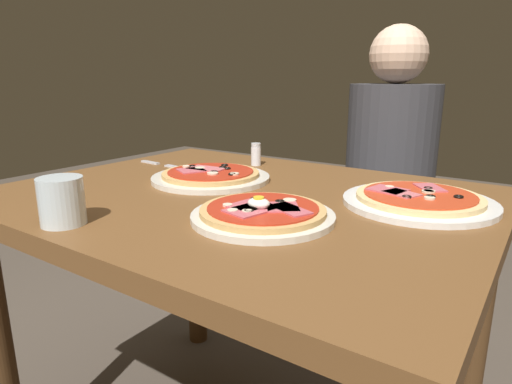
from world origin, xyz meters
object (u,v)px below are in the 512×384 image
object	(u,v)px
pizza_across_left	(211,176)
water_glass_near	(62,204)
diner_person	(387,199)
fork	(156,164)
salt_shaker	(256,154)
knife	(60,192)
dining_table	(240,244)
pizza_foreground	(263,213)
pizza_across_right	(419,200)

from	to	relation	value
pizza_across_left	water_glass_near	size ratio (longest dim) A/B	3.49
pizza_across_left	diner_person	size ratio (longest dim) A/B	0.26
water_glass_near	fork	xyz separation A→B (m)	(-0.28, 0.49, -0.03)
salt_shaker	fork	bearing A→B (deg)	-148.21
knife	salt_shaker	size ratio (longest dim) A/B	2.91
dining_table	pizza_foreground	xyz separation A→B (m)	(0.15, -0.13, 0.14)
pizza_across_left	knife	xyz separation A→B (m)	(-0.20, -0.29, -0.01)
pizza_across_left	pizza_foreground	bearing A→B (deg)	-33.67
dining_table	fork	size ratio (longest dim) A/B	6.80
water_glass_near	pizza_across_left	bearing A→B (deg)	90.95
pizza_foreground	water_glass_near	bearing A→B (deg)	-141.42
salt_shaker	pizza_foreground	bearing A→B (deg)	-54.12
pizza_foreground	pizza_across_right	size ratio (longest dim) A/B	0.87
pizza_across_right	water_glass_near	distance (m)	0.69
dining_table	pizza_across_left	bearing A→B (deg)	155.99
pizza_foreground	water_glass_near	xyz separation A→B (m)	(-0.28, -0.22, 0.02)
dining_table	diner_person	xyz separation A→B (m)	(0.09, 0.81, -0.06)
pizza_foreground	pizza_across_left	size ratio (longest dim) A/B	0.89
pizza_across_right	dining_table	bearing A→B (deg)	-160.20
salt_shaker	diner_person	bearing A→B (deg)	65.08
pizza_across_right	pizza_foreground	bearing A→B (deg)	-129.13
fork	salt_shaker	distance (m)	0.30
pizza_foreground	pizza_across_right	world-z (taller)	pizza_foreground
pizza_foreground	knife	size ratio (longest dim) A/B	1.38
dining_table	pizza_across_right	bearing A→B (deg)	19.80
pizza_foreground	diner_person	world-z (taller)	diner_person
pizza_across_left	water_glass_near	world-z (taller)	water_glass_near
fork	knife	xyz separation A→B (m)	(0.08, -0.36, 0.00)
dining_table	pizza_across_left	distance (m)	0.20
diner_person	dining_table	bearing A→B (deg)	83.86
pizza_across_left	water_glass_near	xyz separation A→B (m)	(0.01, -0.42, 0.03)
pizza_across_right	water_glass_near	xyz separation A→B (m)	(-0.49, -0.49, 0.03)
pizza_across_right	diner_person	xyz separation A→B (m)	(-0.28, 0.68, -0.20)
pizza_foreground	water_glass_near	distance (m)	0.36
dining_table	pizza_foreground	distance (m)	0.24
pizza_foreground	fork	bearing A→B (deg)	155.05
dining_table	pizza_across_left	xyz separation A→B (m)	(-0.14, 0.06, 0.13)
pizza_across_right	knife	size ratio (longest dim) A/B	1.58
dining_table	water_glass_near	world-z (taller)	water_glass_near
knife	pizza_across_right	bearing A→B (deg)	27.48
water_glass_near	salt_shaker	bearing A→B (deg)	92.12
diner_person	pizza_across_left	bearing A→B (deg)	73.32
fork	salt_shaker	bearing A→B (deg)	31.79
fork	salt_shaker	size ratio (longest dim) A/B	2.36
pizza_across_right	fork	xyz separation A→B (m)	(-0.78, 0.00, -0.01)
fork	knife	size ratio (longest dim) A/B	0.81
water_glass_near	salt_shaker	world-z (taller)	water_glass_near
pizza_across_left	pizza_across_right	world-z (taller)	same
pizza_foreground	knife	xyz separation A→B (m)	(-0.49, -0.10, -0.01)
pizza_across_left	salt_shaker	distance (m)	0.23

